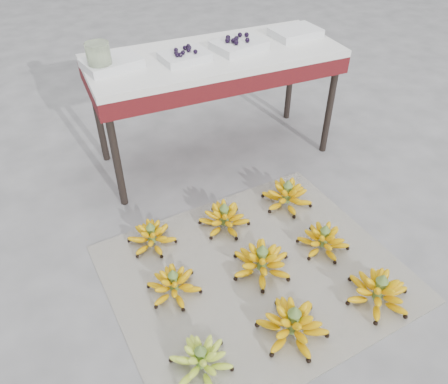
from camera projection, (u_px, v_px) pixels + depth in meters
name	position (u px, v px, depth m)	size (l,w,h in m)	color
ground	(275.00, 266.00, 2.00)	(60.00, 60.00, 0.00)	#5D5D5F
newspaper_mat	(255.00, 273.00, 1.97)	(1.25, 1.05, 0.01)	silver
bunch_front_left	(201.00, 360.00, 1.59)	(0.30, 0.30, 0.14)	#88BB33
bunch_front_center	(293.00, 324.00, 1.69)	(0.29, 0.29, 0.17)	#DCBE01
bunch_front_right	(378.00, 292.00, 1.82)	(0.35, 0.35, 0.16)	#DCBE01
bunch_mid_left	(174.00, 284.00, 1.85)	(0.26, 0.26, 0.14)	#DCBE01
bunch_mid_center	(262.00, 262.00, 1.94)	(0.28, 0.28, 0.17)	#DCBE01
bunch_mid_right	(323.00, 240.00, 2.06)	(0.29, 0.29, 0.15)	#DCBE01
bunch_back_left	(152.00, 237.00, 2.08)	(0.26, 0.26, 0.14)	#DCBE01
bunch_back_center	(224.00, 218.00, 2.17)	(0.28, 0.28, 0.15)	#DCBE01
bunch_back_right	(287.00, 196.00, 2.30)	(0.32, 0.32, 0.16)	#DCBE01
vendor_table	(215.00, 66.00, 2.34)	(1.35, 0.54, 0.65)	black
tray_far_left	(112.00, 63.00, 2.13)	(0.30, 0.25, 0.04)	silver
tray_left	(185.00, 56.00, 2.20)	(0.26, 0.20, 0.06)	silver
tray_right	(239.00, 45.00, 2.31)	(0.30, 0.25, 0.07)	silver
tray_far_right	(296.00, 32.00, 2.46)	(0.28, 0.21, 0.04)	silver
glass_jar	(99.00, 58.00, 2.06)	(0.11, 0.11, 0.14)	#B8CBA1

